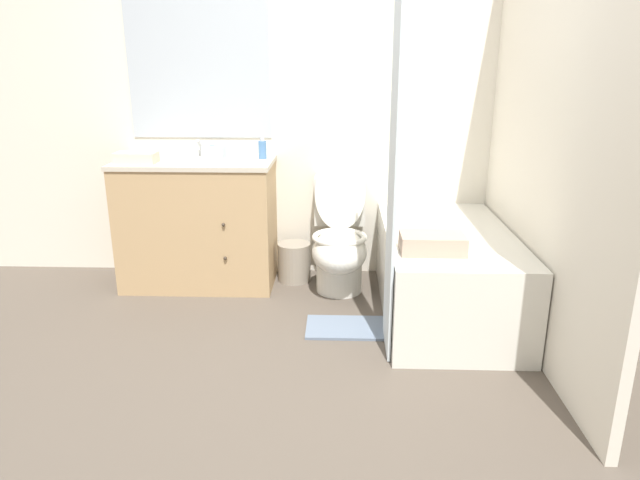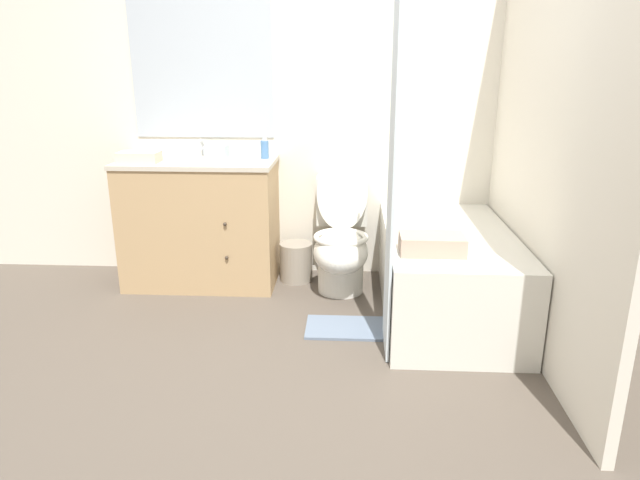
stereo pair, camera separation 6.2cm
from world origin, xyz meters
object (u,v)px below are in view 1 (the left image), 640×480
vanity_cabinet (199,222)px  bath_towel_folded (432,243)px  toilet (339,242)px  hand_towel_folded (136,158)px  wastebasket (294,262)px  tissue_box (214,152)px  soap_dispenser (262,149)px  sink_faucet (201,151)px  bath_mat (351,328)px  bathtub (445,272)px

vanity_cabinet → bath_towel_folded: vanity_cabinet is taller
toilet → hand_towel_folded: hand_towel_folded is taller
toilet → wastebasket: bearing=154.4°
bath_towel_folded → tissue_box: bearing=146.0°
wastebasket → soap_dispenser: bearing=176.2°
toilet → soap_dispenser: 0.83m
sink_faucet → wastebasket: bearing=-11.5°
wastebasket → bath_mat: bearing=-63.0°
vanity_cabinet → bath_mat: size_ratio=2.00×
bathtub → soap_dispenser: size_ratio=9.52×
soap_dispenser → bath_towel_folded: (1.04, -0.93, -0.37)m
toilet → bath_mat: (0.07, -0.63, -0.33)m
toilet → bath_towel_folded: (0.50, -0.76, 0.24)m
sink_faucet → bath_towel_folded: size_ratio=0.41×
soap_dispenser → wastebasket: bearing=-3.8°
tissue_box → bath_towel_folded: bearing=-34.0°
bathtub → tissue_box: size_ratio=9.63×
sink_faucet → bathtub: sink_faucet is taller
bathtub → bath_mat: 0.70m
tissue_box → bath_mat: (0.94, -0.79, -0.93)m
sink_faucet → bath_towel_folded: (1.49, -1.05, -0.34)m
wastebasket → tissue_box: bearing=179.4°
tissue_box → bath_mat: size_ratio=0.28×
toilet → bath_towel_folded: size_ratio=2.57×
sink_faucet → soap_dispenser: soap_dispenser is taller
bathtub → bath_towel_folded: 0.54m
toilet → wastebasket: 0.41m
vanity_cabinet → wastebasket: vanity_cabinet is taller
vanity_cabinet → hand_towel_folded: size_ratio=3.95×
sink_faucet → bath_towel_folded: 1.86m
sink_faucet → tissue_box: 0.18m
bathtub → wastebasket: size_ratio=5.16×
wastebasket → toilet: bearing=-25.6°
wastebasket → tissue_box: 0.96m
bathtub → hand_towel_folded: bearing=170.7°
bath_towel_folded → bathtub: bearing=68.3°
bathtub → hand_towel_folded: (-2.01, 0.33, 0.65)m
tissue_box → bath_towel_folded: (1.37, -0.92, -0.35)m
sink_faucet → bathtub: 1.89m
vanity_cabinet → bath_mat: bearing=-34.1°
tissue_box → soap_dispenser: bearing=1.4°
vanity_cabinet → toilet: (0.99, -0.09, -0.11)m
hand_towel_folded → bath_mat: size_ratio=0.51×
toilet → bathtub: toilet is taller
bathtub → bath_mat: bearing=-155.7°
bathtub → bath_towel_folded: bath_towel_folded is taller
bathtub → wastebasket: bathtub is taller
tissue_box → vanity_cabinet: bearing=-150.2°
tissue_box → bath_mat: 1.54m
tissue_box → bathtub: bearing=-18.8°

